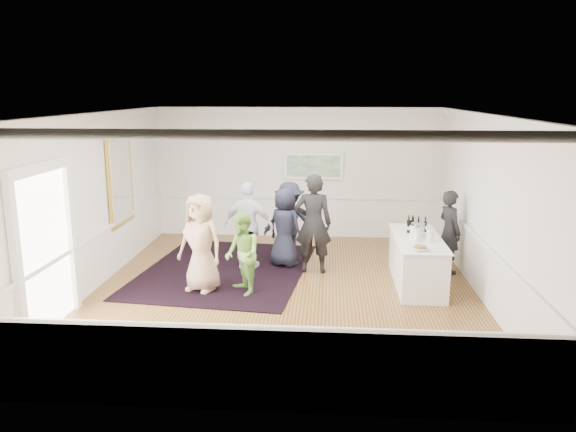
# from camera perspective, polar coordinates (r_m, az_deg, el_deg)

# --- Properties ---
(floor) EXTENTS (8.00, 8.00, 0.00)m
(floor) POSITION_cam_1_polar(r_m,az_deg,el_deg) (10.38, -0.37, -7.56)
(floor) COLOR olive
(floor) RESTS_ON ground
(ceiling) EXTENTS (7.00, 8.00, 0.02)m
(ceiling) POSITION_cam_1_polar(r_m,az_deg,el_deg) (9.75, -0.40, 10.39)
(ceiling) COLOR white
(ceiling) RESTS_ON wall_back
(wall_left) EXTENTS (0.02, 8.00, 3.20)m
(wall_left) POSITION_cam_1_polar(r_m,az_deg,el_deg) (10.80, -19.24, 1.34)
(wall_left) COLOR white
(wall_left) RESTS_ON floor
(wall_right) EXTENTS (0.02, 8.00, 3.20)m
(wall_right) POSITION_cam_1_polar(r_m,az_deg,el_deg) (10.28, 19.47, 0.79)
(wall_right) COLOR white
(wall_right) RESTS_ON floor
(wall_back) EXTENTS (7.00, 0.02, 3.20)m
(wall_back) POSITION_cam_1_polar(r_m,az_deg,el_deg) (13.87, 0.94, 4.41)
(wall_back) COLOR white
(wall_back) RESTS_ON floor
(wall_front) EXTENTS (7.00, 0.02, 3.20)m
(wall_front) POSITION_cam_1_polar(r_m,az_deg,el_deg) (6.09, -3.42, -6.33)
(wall_front) COLOR white
(wall_front) RESTS_ON floor
(wainscoting) EXTENTS (7.00, 8.00, 1.00)m
(wainscoting) POSITION_cam_1_polar(r_m,az_deg,el_deg) (10.22, -0.37, -4.92)
(wainscoting) COLOR white
(wainscoting) RESTS_ON floor
(mirror) EXTENTS (0.05, 1.25, 1.85)m
(mirror) POSITION_cam_1_polar(r_m,az_deg,el_deg) (11.93, -16.66, 3.51)
(mirror) COLOR gold
(mirror) RESTS_ON wall_left
(doorway) EXTENTS (0.10, 1.78, 2.56)m
(doorway) POSITION_cam_1_polar(r_m,az_deg,el_deg) (9.14, -23.50, -2.12)
(doorway) COLOR white
(doorway) RESTS_ON wall_left
(landscape_painting) EXTENTS (1.44, 0.06, 0.66)m
(landscape_painting) POSITION_cam_1_polar(r_m,az_deg,el_deg) (13.78, 2.60, 5.09)
(landscape_painting) COLOR white
(landscape_painting) RESTS_ON wall_back
(area_rug) EXTENTS (3.59, 4.47, 0.02)m
(area_rug) POSITION_cam_1_polar(r_m,az_deg,el_deg) (11.56, -6.40, -5.45)
(area_rug) COLOR black
(area_rug) RESTS_ON floor
(serving_table) EXTENTS (0.86, 2.25, 0.91)m
(serving_table) POSITION_cam_1_polar(r_m,az_deg,el_deg) (10.82, 12.94, -4.47)
(serving_table) COLOR silver
(serving_table) RESTS_ON floor
(bartender) EXTENTS (0.61, 0.72, 1.67)m
(bartender) POSITION_cam_1_polar(r_m,az_deg,el_deg) (11.64, 16.08, -1.52)
(bartender) COLOR black
(bartender) RESTS_ON floor
(guest_tan) EXTENTS (1.03, 0.86, 1.80)m
(guest_tan) POSITION_cam_1_polar(r_m,az_deg,el_deg) (10.24, -8.87, -2.72)
(guest_tan) COLOR tan
(guest_tan) RESTS_ON floor
(guest_green) EXTENTS (0.84, 0.91, 1.49)m
(guest_green) POSITION_cam_1_polar(r_m,az_deg,el_deg) (10.02, -4.67, -3.84)
(guest_green) COLOR #74AF46
(guest_green) RESTS_ON floor
(guest_lilac) EXTENTS (1.11, 0.62, 1.80)m
(guest_lilac) POSITION_cam_1_polar(r_m,az_deg,el_deg) (11.41, -4.05, -1.01)
(guest_lilac) COLOR white
(guest_lilac) RESTS_ON floor
(guest_dark_a) EXTENTS (1.15, 0.72, 1.70)m
(guest_dark_a) POSITION_cam_1_polar(r_m,az_deg,el_deg) (12.02, 0.13, -0.53)
(guest_dark_a) COLOR #1D1F31
(guest_dark_a) RESTS_ON floor
(guest_dark_b) EXTENTS (0.74, 0.50, 2.01)m
(guest_dark_b) POSITION_cam_1_polar(r_m,az_deg,el_deg) (11.15, 2.59, -0.76)
(guest_dark_b) COLOR black
(guest_dark_b) RESTS_ON floor
(guest_navy) EXTENTS (0.96, 0.87, 1.65)m
(guest_navy) POSITION_cam_1_polar(r_m,az_deg,el_deg) (11.57, -0.32, -1.16)
(guest_navy) COLOR #1D1F31
(guest_navy) RESTS_ON floor
(wine_bottles) EXTENTS (0.40, 0.30, 0.31)m
(wine_bottles) POSITION_cam_1_polar(r_m,az_deg,el_deg) (11.13, 12.78, -0.75)
(wine_bottles) COLOR black
(wine_bottles) RESTS_ON serving_table
(juice_pitchers) EXTENTS (0.39, 0.32, 0.24)m
(juice_pitchers) POSITION_cam_1_polar(r_m,az_deg,el_deg) (10.48, 13.24, -1.79)
(juice_pitchers) COLOR #71AE3E
(juice_pitchers) RESTS_ON serving_table
(ice_bucket) EXTENTS (0.26, 0.26, 0.25)m
(ice_bucket) POSITION_cam_1_polar(r_m,az_deg,el_deg) (10.79, 13.06, -1.40)
(ice_bucket) COLOR silver
(ice_bucket) RESTS_ON serving_table
(nut_bowl) EXTENTS (0.28, 0.28, 0.08)m
(nut_bowl) POSITION_cam_1_polar(r_m,az_deg,el_deg) (9.87, 13.30, -3.18)
(nut_bowl) COLOR white
(nut_bowl) RESTS_ON serving_table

